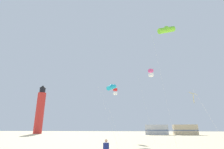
{
  "coord_description": "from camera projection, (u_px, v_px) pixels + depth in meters",
  "views": [
    {
      "loc": [
        1.91,
        -7.6,
        1.85
      ],
      "look_at": [
        0.2,
        8.07,
        6.78
      ],
      "focal_mm": 27.53,
      "sensor_mm": 36.0,
      "label": 1
    }
  ],
  "objects": [
    {
      "name": "kite_diamond_gold",
      "position": [
        194.0,
        95.0,
        20.71
      ],
      "size": [
        3.29,
        3.1,
        6.09
      ],
      "color": "silver",
      "rests_on": "ground"
    },
    {
      "name": "lighthouse_distant",
      "position": [
        40.0,
        110.0,
        60.19
      ],
      "size": [
        2.8,
        2.8,
        16.8
      ],
      "color": "red",
      "rests_on": "ground"
    },
    {
      "name": "rv_van_silver",
      "position": [
        156.0,
        130.0,
        49.52
      ],
      "size": [
        6.6,
        2.82,
        2.8
      ],
      "rotation": [
        0.0,
        0.0,
        -0.08
      ],
      "color": "#B7BABF",
      "rests_on": "ground"
    },
    {
      "name": "kite_flyer_standing",
      "position": [
        106.0,
        148.0,
        11.2
      ],
      "size": [
        0.41,
        0.55,
        1.16
      ],
      "rotation": [
        0.0,
        0.0,
        2.93
      ],
      "color": "navy",
      "rests_on": "ground"
    },
    {
      "name": "kite_box_rainbow",
      "position": [
        151.0,
        73.0,
        27.05
      ],
      "size": [
        2.51,
        2.51,
        10.75
      ],
      "color": "silver",
      "rests_on": "ground"
    },
    {
      "name": "kite_box_scarlet",
      "position": [
        115.0,
        92.0,
        31.54
      ],
      "size": [
        3.34,
        2.76,
        8.84
      ],
      "color": "silver",
      "rests_on": "ground"
    },
    {
      "name": "rv_van_tan",
      "position": [
        185.0,
        130.0,
        48.26
      ],
      "size": [
        6.47,
        2.44,
        2.8
      ],
      "rotation": [
        0.0,
        0.0,
        -0.02
      ],
      "color": "#C6B28C",
      "rests_on": "ground"
    },
    {
      "name": "kite_tube_cyan",
      "position": [
        111.0,
        87.0,
        28.03
      ],
      "size": [
        3.06,
        3.38,
        8.96
      ],
      "color": "silver",
      "rests_on": "ground"
    },
    {
      "name": "kite_tube_lime",
      "position": [
        166.0,
        30.0,
        21.99
      ],
      "size": [
        3.09,
        2.67,
        14.61
      ],
      "color": "silver",
      "rests_on": "ground"
    }
  ]
}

